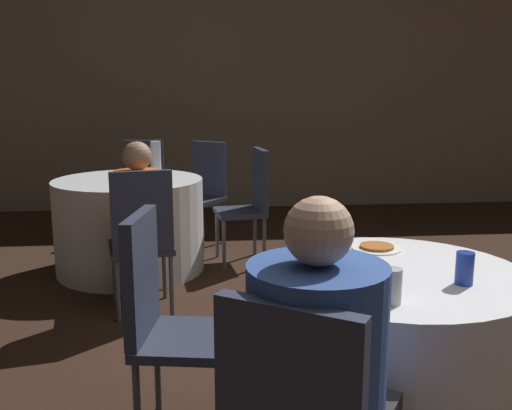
{
  "coord_description": "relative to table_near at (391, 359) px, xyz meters",
  "views": [
    {
      "loc": [
        -1.0,
        -1.95,
        1.45
      ],
      "look_at": [
        -0.71,
        1.01,
        0.85
      ],
      "focal_mm": 40.0,
      "sensor_mm": 36.0,
      "label": 1
    }
  ],
  "objects": [
    {
      "name": "soda_can_blue",
      "position": [
        0.2,
        -0.17,
        0.44
      ],
      "size": [
        0.07,
        0.07,
        0.12
      ],
      "color": "#1E38A5",
      "rests_on": "table_near"
    },
    {
      "name": "pizza_plate_near",
      "position": [
        0.02,
        0.32,
        0.38
      ],
      "size": [
        0.22,
        0.22,
        0.02
      ],
      "color": "white",
      "rests_on": "table_near"
    },
    {
      "name": "chair_far_north",
      "position": [
        -1.31,
        3.49,
        0.19
      ],
      "size": [
        0.41,
        0.41,
        0.96
      ],
      "rotation": [
        0.0,
        0.0,
        -3.17
      ],
      "color": "#2D3347",
      "rests_on": "ground_plane"
    },
    {
      "name": "person_blue_shirt",
      "position": [
        -0.43,
        -0.66,
        0.24
      ],
      "size": [
        0.48,
        0.51,
        1.19
      ],
      "rotation": [
        0.0,
        0.0,
        -0.58
      ],
      "color": "#282828",
      "rests_on": "ground_plane"
    },
    {
      "name": "person_orange_shirt",
      "position": [
        -1.17,
        1.66,
        0.19
      ],
      "size": [
        0.36,
        0.49,
        1.13
      ],
      "rotation": [
        0.0,
        0.0,
        0.2
      ],
      "color": "#4C4238",
      "rests_on": "ground_plane"
    },
    {
      "name": "wall_back",
      "position": [
        0.24,
        4.94,
        1.03
      ],
      "size": [
        16.0,
        0.06,
        2.8
      ],
      "color": "gray",
      "rests_on": "ground_plane"
    },
    {
      "name": "table_near",
      "position": [
        0.0,
        0.0,
        0.0
      ],
      "size": [
        1.05,
        1.05,
        0.75
      ],
      "color": "silver",
      "rests_on": "ground_plane"
    },
    {
      "name": "chair_near_west",
      "position": [
        -0.93,
        0.16,
        0.19
      ],
      "size": [
        0.46,
        0.46,
        0.96
      ],
      "rotation": [
        0.0,
        0.0,
        -1.74
      ],
      "color": "#2D3347",
      "rests_on": "ground_plane"
    },
    {
      "name": "bottle_far",
      "position": [
        -1.14,
        2.9,
        0.51
      ],
      "size": [
        0.09,
        0.09,
        0.26
      ],
      "color": "silver",
      "rests_on": "table_far"
    },
    {
      "name": "cup_far",
      "position": [
        -1.29,
        2.05,
        0.43
      ],
      "size": [
        0.07,
        0.07,
        0.11
      ],
      "color": "white",
      "rests_on": "table_far"
    },
    {
      "name": "chair_far_east",
      "position": [
        -0.33,
        2.62,
        0.19
      ],
      "size": [
        0.45,
        0.45,
        0.96
      ],
      "rotation": [
        0.0,
        0.0,
        -4.57
      ],
      "color": "#2D3347",
      "rests_on": "ground_plane"
    },
    {
      "name": "chair_far_northeast",
      "position": [
        -0.72,
        3.29,
        0.19
      ],
      "size": [
        0.56,
        0.56,
        0.96
      ],
      "rotation": [
        0.0,
        0.0,
        -3.8
      ],
      "color": "#2D3347",
      "rests_on": "ground_plane"
    },
    {
      "name": "table_far",
      "position": [
        -1.34,
        2.48,
        0.0
      ],
      "size": [
        1.19,
        1.19,
        0.75
      ],
      "color": "silver",
      "rests_on": "ground_plane"
    },
    {
      "name": "chair_far_south",
      "position": [
        -1.14,
        1.49,
        0.19
      ],
      "size": [
        0.47,
        0.47,
        0.96
      ],
      "rotation": [
        0.0,
        0.0,
        0.2
      ],
      "color": "#2D3347",
      "rests_on": "ground_plane"
    },
    {
      "name": "soda_can_silver",
      "position": [
        -0.13,
        -0.34,
        0.44
      ],
      "size": [
        0.07,
        0.07,
        0.12
      ],
      "color": "silver",
      "rests_on": "table_near"
    }
  ]
}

